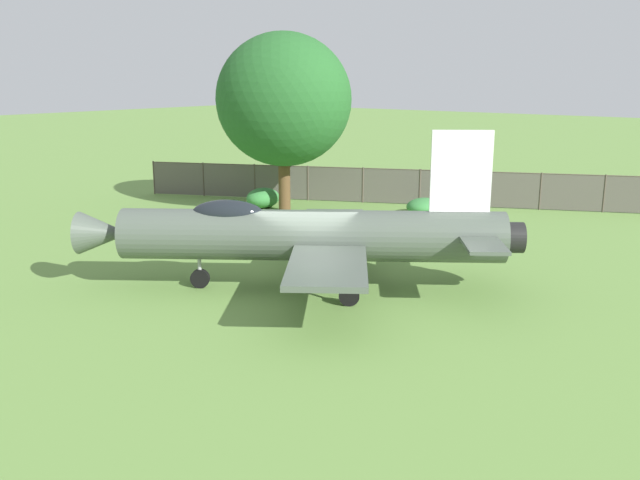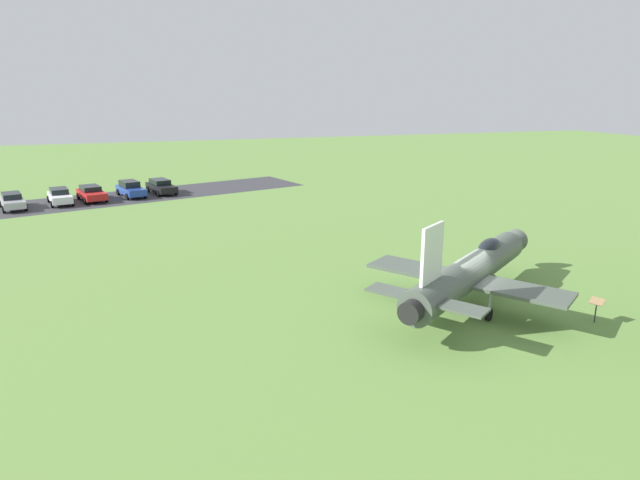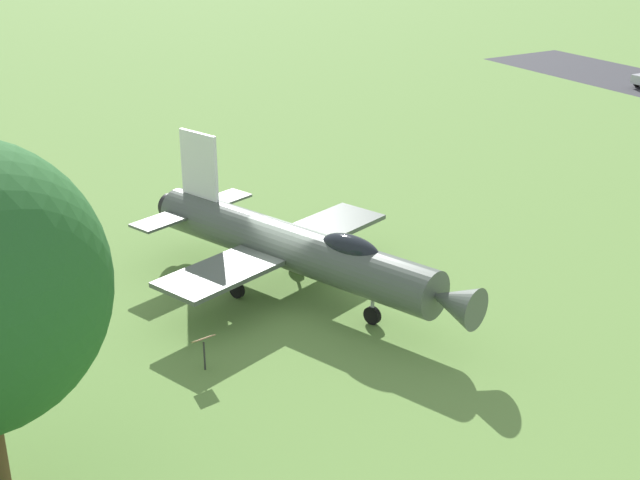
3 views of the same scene
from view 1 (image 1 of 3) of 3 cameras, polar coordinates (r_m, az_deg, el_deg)
The scene contains 7 objects.
ground_plane at distance 21.14m, azimuth -0.70°, elevation -4.18°, with size 200.00×200.00×0.00m, color #668E42.
display_jet at distance 20.69m, azimuth -1.68°, elevation 0.52°, with size 9.96×12.27×4.94m.
shade_tree at distance 32.59m, azimuth -3.11°, elevation 11.70°, with size 6.10×6.62×8.51m.
perimeter_fence at distance 35.24m, azimuth 6.02°, elevation 4.64°, with size 11.33×24.23×1.86m.
shrub_near_fence at distance 34.16m, azimuth -4.82°, elevation 3.56°, with size 1.84×1.50×1.01m.
shrub_by_tree at distance 32.72m, azimuth 8.77°, elevation 2.82°, with size 1.92×1.59×0.80m.
info_plaque at distance 26.26m, azimuth -3.29°, elevation 1.29°, with size 0.71×0.61×1.14m.
Camera 1 is at (-15.74, -12.52, 6.49)m, focal length 37.94 mm.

